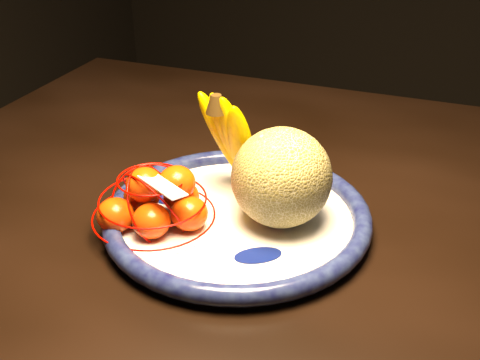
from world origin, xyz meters
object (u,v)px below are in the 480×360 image
at_px(fruit_bowl, 237,217).
at_px(mandarin_bag, 156,202).
at_px(dining_table, 376,257).
at_px(cantaloupe, 281,177).
at_px(banana_bunch, 234,136).

bearing_deg(fruit_bowl, mandarin_bag, -148.63).
bearing_deg(dining_table, mandarin_bag, -149.83).
distance_m(cantaloupe, mandarin_bag, 0.18).
bearing_deg(cantaloupe, banana_bunch, 150.75).
bearing_deg(mandarin_bag, fruit_bowl, 31.37).
xyz_separation_m(banana_bunch, mandarin_bag, (-0.06, -0.13, -0.06)).
bearing_deg(banana_bunch, mandarin_bag, -90.80).
distance_m(fruit_bowl, banana_bunch, 0.12).
height_order(dining_table, banana_bunch, banana_bunch).
bearing_deg(cantaloupe, mandarin_bag, -154.11).
relative_size(dining_table, mandarin_bag, 7.65).
relative_size(dining_table, fruit_bowl, 4.38).
height_order(dining_table, mandarin_bag, mandarin_bag).
distance_m(dining_table, banana_bunch, 0.30).
height_order(banana_bunch, mandarin_bag, banana_bunch).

